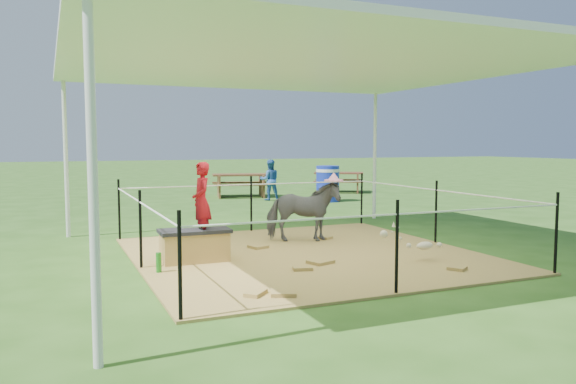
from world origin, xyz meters
name	(u,v)px	position (x,y,z in m)	size (l,w,h in m)	color
ground	(305,256)	(0.00, 0.00, 0.00)	(90.00, 90.00, 0.00)	#2D5919
hay_patch	(305,255)	(0.00, 0.00, 0.01)	(4.60, 4.60, 0.03)	brown
canopy_tent	(305,61)	(0.00, 0.00, 2.69)	(6.30, 6.30, 2.90)	silver
rope_fence	(305,210)	(0.00, 0.00, 0.64)	(4.54, 4.54, 1.00)	black
straw_bale	(195,247)	(-1.55, 0.10, 0.22)	(0.85, 0.43, 0.38)	#A47B3B
dark_cloth	(194,231)	(-1.55, 0.10, 0.43)	(0.91, 0.47, 0.05)	black
woman	(201,193)	(-1.45, 0.10, 0.92)	(0.37, 0.24, 1.02)	red
green_bottle	(159,263)	(-2.10, -0.35, 0.15)	(0.07, 0.07, 0.24)	#1D7A1B
pony	(303,211)	(0.38, 0.89, 0.51)	(0.52, 1.13, 0.96)	#45454A
pink_hat	(303,177)	(0.38, 0.89, 1.06)	(0.30, 0.30, 0.14)	pink
foal	(425,244)	(1.26, -1.05, 0.25)	(0.81, 0.45, 0.45)	beige
trash_barrel	(328,184)	(3.66, 6.41, 0.48)	(0.62, 0.62, 0.97)	#172CB0
picnic_table_near	(241,185)	(1.91, 8.61, 0.34)	(1.62, 1.17, 0.68)	#55311D
picnic_table_far	(339,182)	(5.29, 8.82, 0.32)	(1.55, 1.12, 0.65)	#53301C
distant_person	(270,180)	(2.33, 7.32, 0.56)	(0.55, 0.43, 1.13)	#2D5DAA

